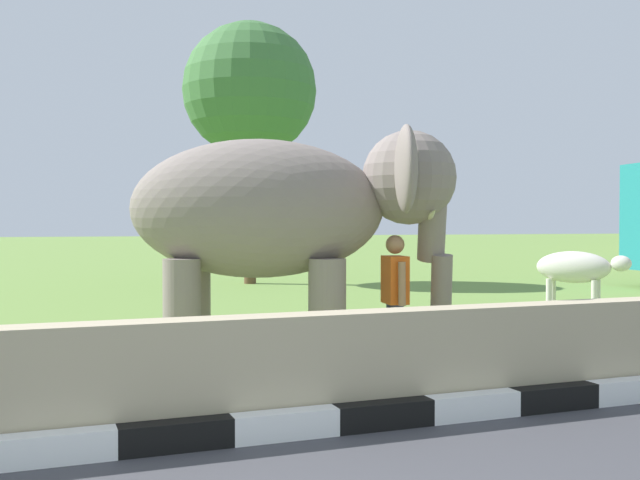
# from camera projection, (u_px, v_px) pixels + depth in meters

# --- Properties ---
(striped_curb) EXTENTS (16.20, 0.20, 0.24)m
(striped_curb) POSITION_uv_depth(u_px,v_px,m) (117.00, 442.00, 5.65)
(striped_curb) COLOR white
(striped_curb) RESTS_ON ground_plane
(barrier_parapet) EXTENTS (28.00, 0.36, 1.00)m
(barrier_parapet) POSITION_uv_depth(u_px,v_px,m) (379.00, 365.00, 6.75)
(barrier_parapet) COLOR tan
(barrier_parapet) RESTS_ON ground_plane
(elephant) EXTENTS (4.07, 3.04, 2.94)m
(elephant) POSITION_uv_depth(u_px,v_px,m) (287.00, 213.00, 9.09)
(elephant) COLOR gray
(elephant) RESTS_ON ground_plane
(person_handler) EXTENTS (0.29, 0.66, 1.66)m
(person_handler) POSITION_uv_depth(u_px,v_px,m) (395.00, 295.00, 9.02)
(person_handler) COLOR navy
(person_handler) RESTS_ON ground_plane
(cow_near) EXTENTS (1.52, 1.73, 1.23)m
(cow_near) POSITION_uv_depth(u_px,v_px,m) (576.00, 268.00, 15.34)
(cow_near) COLOR beige
(cow_near) RESTS_ON ground_plane
(tree_distant) EXTENTS (4.01, 4.01, 7.82)m
(tree_distant) POSITION_uv_depth(u_px,v_px,m) (250.00, 91.00, 22.17)
(tree_distant) COLOR brown
(tree_distant) RESTS_ON ground_plane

